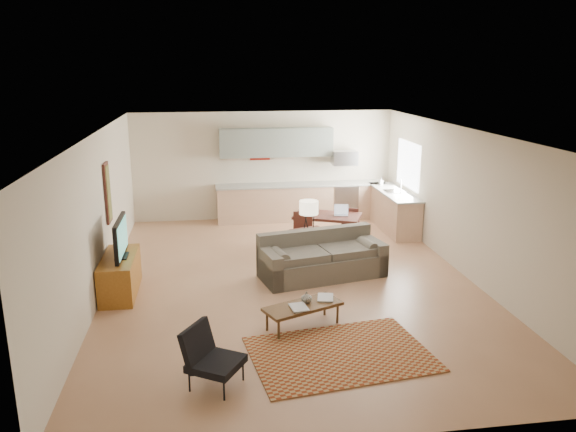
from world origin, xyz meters
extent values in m
plane|color=#A67452|center=(0.00, 0.00, 0.00)|extent=(9.00, 9.00, 0.00)
plane|color=white|center=(0.00, 0.00, 2.70)|extent=(9.00, 9.00, 0.00)
plane|color=beige|center=(0.00, 4.50, 1.35)|extent=(6.50, 0.00, 6.50)
plane|color=beige|center=(0.00, -4.50, 1.35)|extent=(6.50, 0.00, 6.50)
plane|color=beige|center=(-3.25, 0.00, 1.35)|extent=(0.00, 9.00, 9.00)
plane|color=beige|center=(3.25, 0.00, 1.35)|extent=(0.00, 9.00, 9.00)
cube|color=#A5A8AD|center=(2.00, 4.18, 0.45)|extent=(0.62, 0.62, 0.90)
cube|color=#A5A8AD|center=(2.00, 4.20, 1.55)|extent=(0.62, 0.40, 0.35)
cube|color=gray|center=(0.30, 4.33, 1.95)|extent=(2.80, 0.34, 0.70)
cube|color=white|center=(3.23, 3.00, 1.55)|extent=(0.02, 1.40, 1.05)
cube|color=maroon|center=(0.27, -2.72, 0.01)|extent=(2.57, 1.95, 0.02)
imported|color=maroon|center=(-0.29, -1.96, 0.37)|extent=(0.32, 0.38, 0.03)
imported|color=navy|center=(0.18, -1.61, 0.36)|extent=(0.38, 0.43, 0.02)
imported|color=black|center=(-0.02, -1.74, 0.44)|extent=(0.20, 0.20, 0.17)
imported|color=beige|center=(2.83, 3.74, 1.02)|extent=(0.13, 0.13, 0.19)
camera|label=1|loc=(-1.42, -9.39, 3.77)|focal=35.00mm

